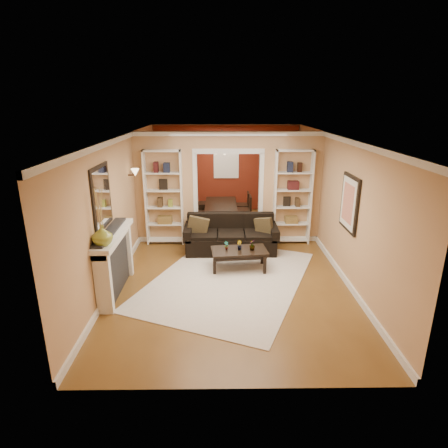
{
  "coord_description": "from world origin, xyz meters",
  "views": [
    {
      "loc": [
        -0.21,
        -7.73,
        3.36
      ],
      "look_at": [
        -0.13,
        -0.8,
        1.08
      ],
      "focal_mm": 30.0,
      "sensor_mm": 36.0,
      "label": 1
    }
  ],
  "objects_px": {
    "coffee_table": "(239,259)",
    "bookshelf_left": "(164,198)",
    "bookshelf_right": "(292,198)",
    "fireplace": "(116,263)",
    "sofa": "(231,234)",
    "dining_table": "(222,213)"
  },
  "relations": [
    {
      "from": "bookshelf_right",
      "to": "fireplace",
      "type": "height_order",
      "value": "bookshelf_right"
    },
    {
      "from": "coffee_table",
      "to": "bookshelf_left",
      "type": "relative_size",
      "value": 0.5
    },
    {
      "from": "sofa",
      "to": "coffee_table",
      "type": "bearing_deg",
      "value": -81.67
    },
    {
      "from": "bookshelf_right",
      "to": "dining_table",
      "type": "height_order",
      "value": "bookshelf_right"
    },
    {
      "from": "bookshelf_right",
      "to": "fireplace",
      "type": "bearing_deg",
      "value": -145.2
    },
    {
      "from": "coffee_table",
      "to": "dining_table",
      "type": "relative_size",
      "value": 0.7
    },
    {
      "from": "coffee_table",
      "to": "bookshelf_right",
      "type": "relative_size",
      "value": 0.5
    },
    {
      "from": "bookshelf_left",
      "to": "dining_table",
      "type": "distance_m",
      "value": 2.34
    },
    {
      "from": "sofa",
      "to": "dining_table",
      "type": "relative_size",
      "value": 1.33
    },
    {
      "from": "bookshelf_left",
      "to": "dining_table",
      "type": "relative_size",
      "value": 1.42
    },
    {
      "from": "fireplace",
      "to": "dining_table",
      "type": "relative_size",
      "value": 1.05
    },
    {
      "from": "sofa",
      "to": "bookshelf_right",
      "type": "distance_m",
      "value": 1.77
    },
    {
      "from": "coffee_table",
      "to": "bookshelf_left",
      "type": "distance_m",
      "value": 2.52
    },
    {
      "from": "sofa",
      "to": "bookshelf_right",
      "type": "relative_size",
      "value": 0.94
    },
    {
      "from": "fireplace",
      "to": "bookshelf_left",
      "type": "bearing_deg",
      "value": 77.95
    },
    {
      "from": "fireplace",
      "to": "bookshelf_right",
      "type": "bearing_deg",
      "value": 34.8
    },
    {
      "from": "sofa",
      "to": "fireplace",
      "type": "distance_m",
      "value": 2.9
    },
    {
      "from": "dining_table",
      "to": "bookshelf_right",
      "type": "bearing_deg",
      "value": -134.37
    },
    {
      "from": "sofa",
      "to": "fireplace",
      "type": "height_order",
      "value": "fireplace"
    },
    {
      "from": "coffee_table",
      "to": "dining_table",
      "type": "xyz_separation_m",
      "value": [
        -0.33,
        3.22,
        0.07
      ]
    },
    {
      "from": "sofa",
      "to": "fireplace",
      "type": "bearing_deg",
      "value": -137.62
    },
    {
      "from": "bookshelf_right",
      "to": "dining_table",
      "type": "xyz_separation_m",
      "value": [
        -1.69,
        1.66,
        -0.87
      ]
    }
  ]
}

